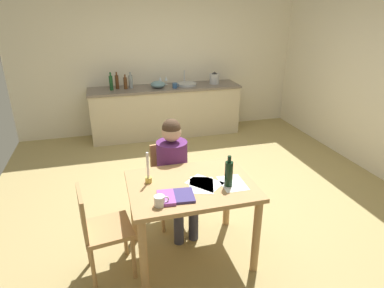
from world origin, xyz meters
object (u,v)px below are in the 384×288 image
(wine_bottle_on_table, at_px, (229,173))
(wine_glass_by_kettle, at_px, (160,79))
(chair_at_table, at_px, (170,179))
(coffee_mug, at_px, (160,201))
(person_seated, at_px, (174,169))
(bottle_vinegar, at_px, (117,82))
(chair_side_empty, at_px, (100,228))
(book_magazine, at_px, (183,196))
(bottle_oil, at_px, (111,83))
(sink_unit, at_px, (186,84))
(teacup_on_counter, at_px, (175,85))
(book_cookery, at_px, (166,198))
(bottle_wine_red, at_px, (125,83))
(stovetop_kettle, at_px, (214,78))
(dining_table, at_px, (191,196))
(wine_glass_near_sink, at_px, (166,79))
(candlestick, at_px, (148,174))
(bottle_sauce, at_px, (131,81))
(mixing_bowl, at_px, (158,84))

(wine_bottle_on_table, xyz_separation_m, wine_glass_by_kettle, (0.05, 3.53, 0.11))
(chair_at_table, xyz_separation_m, coffee_mug, (-0.27, -0.93, 0.34))
(person_seated, height_order, bottle_vinegar, person_seated)
(wine_glass_by_kettle, bearing_deg, chair_side_empty, -108.65)
(chair_side_empty, xyz_separation_m, book_magazine, (0.69, -0.16, 0.30))
(chair_side_empty, relative_size, bottle_oil, 2.86)
(sink_unit, relative_size, bottle_vinegar, 1.27)
(wine_bottle_on_table, relative_size, teacup_on_counter, 2.38)
(chair_side_empty, xyz_separation_m, book_cookery, (0.55, -0.16, 0.31))
(wine_glass_by_kettle, bearing_deg, teacup_on_counter, -55.72)
(bottle_oil, relative_size, bottle_wine_red, 1.23)
(person_seated, height_order, teacup_on_counter, person_seated)
(book_cookery, height_order, stovetop_kettle, stovetop_kettle)
(coffee_mug, xyz_separation_m, sink_unit, (1.13, 3.54, 0.11))
(coffee_mug, distance_m, wine_glass_by_kettle, 3.75)
(dining_table, height_order, chair_side_empty, chair_side_empty)
(chair_side_empty, relative_size, wine_glass_near_sink, 5.61)
(coffee_mug, height_order, teacup_on_counter, teacup_on_counter)
(person_seated, bearing_deg, chair_at_table, 96.56)
(bottle_vinegar, bearing_deg, candlestick, -88.96)
(stovetop_kettle, xyz_separation_m, wine_glass_by_kettle, (-0.98, 0.15, 0.01))
(chair_at_table, distance_m, wine_glass_by_kettle, 2.84)
(coffee_mug, relative_size, wine_glass_by_kettle, 0.78)
(chair_at_table, distance_m, bottle_oil, 2.69)
(coffee_mug, relative_size, bottle_oil, 0.40)
(book_magazine, bearing_deg, sink_unit, 81.12)
(dining_table, bearing_deg, coffee_mug, -140.60)
(book_cookery, bearing_deg, dining_table, 41.71)
(dining_table, height_order, bottle_sauce, bottle_sauce)
(chair_side_empty, xyz_separation_m, wine_bottle_on_table, (1.12, -0.08, 0.41))
(bottle_sauce, bearing_deg, wine_glass_near_sink, 8.68)
(person_seated, relative_size, coffee_mug, 9.89)
(book_cookery, relative_size, teacup_on_counter, 1.89)
(bottle_oil, xyz_separation_m, wine_glass_by_kettle, (0.87, 0.17, -0.02))
(bottle_wine_red, bearing_deg, chair_at_table, -85.12)
(person_seated, height_order, bottle_sauce, person_seated)
(teacup_on_counter, bearing_deg, book_magazine, -101.62)
(bottle_oil, xyz_separation_m, wine_glass_near_sink, (0.98, 0.17, -0.02))
(coffee_mug, height_order, sink_unit, sink_unit)
(stovetop_kettle, bearing_deg, bottle_oil, -179.42)
(wine_bottle_on_table, distance_m, wine_glass_by_kettle, 3.53)
(wine_glass_near_sink, bearing_deg, mixing_bowl, -132.42)
(dining_table, height_order, bottle_wine_red, bottle_wine_red)
(person_seated, bearing_deg, bottle_vinegar, 97.61)
(candlestick, bearing_deg, bottle_vinegar, 91.04)
(dining_table, bearing_deg, bottle_vinegar, 97.14)
(coffee_mug, relative_size, sink_unit, 0.34)
(bottle_wine_red, height_order, bottle_sauce, bottle_sauce)
(book_cookery, bearing_deg, chair_at_table, 81.82)
(coffee_mug, relative_size, candlestick, 0.42)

